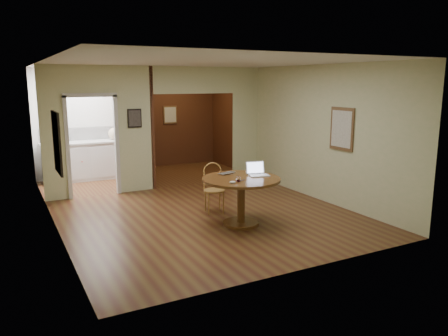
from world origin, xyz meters
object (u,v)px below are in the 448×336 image
dining_table (241,190)px  chair (213,185)px  closed_laptop (229,174)px  open_laptop (257,172)px

dining_table → chair: chair is taller
dining_table → closed_laptop: (-0.05, 0.34, 0.22)m
dining_table → open_laptop: (0.34, 0.06, 0.27)m
open_laptop → dining_table: bearing=-157.2°
dining_table → closed_laptop: size_ratio=3.94×
dining_table → chair: size_ratio=1.42×
dining_table → chair: bearing=93.8°
dining_table → open_laptop: open_laptop is taller
dining_table → open_laptop: 0.44m
dining_table → closed_laptop: 0.41m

